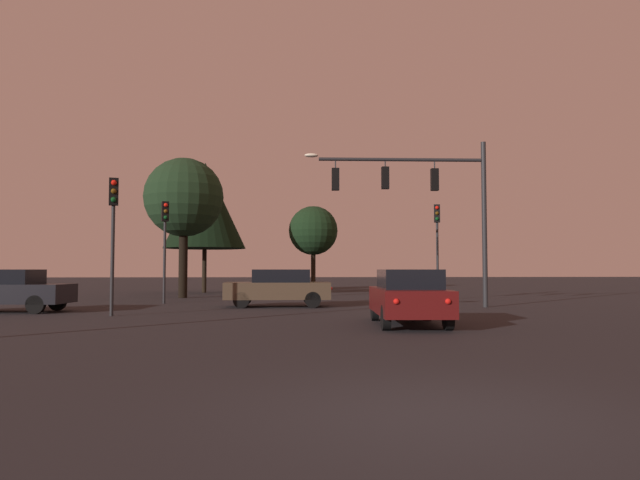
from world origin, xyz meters
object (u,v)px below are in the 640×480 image
(traffic_light_corner_right, at_px, (113,218))
(tree_left_far, at_px, (313,231))
(traffic_signal_mast_arm, at_px, (425,192))
(car_crossing_right, at_px, (7,290))
(traffic_light_median, at_px, (437,233))
(tree_center_horizon, at_px, (184,198))
(traffic_light_corner_left, at_px, (165,231))
(tree_behind_sign, at_px, (205,205))
(car_crossing_left, at_px, (278,287))
(car_nearside_lane, at_px, (408,296))

(traffic_light_corner_right, relative_size, tree_left_far, 0.72)
(traffic_signal_mast_arm, relative_size, car_crossing_right, 1.68)
(traffic_signal_mast_arm, xyz_separation_m, traffic_light_median, (2.05, 5.50, -1.28))
(traffic_light_median, height_order, tree_center_horizon, tree_center_horizon)
(traffic_light_corner_left, distance_m, car_crossing_right, 7.15)
(tree_behind_sign, distance_m, tree_left_far, 8.89)
(car_crossing_left, xyz_separation_m, tree_center_horizon, (-5.06, 7.72, 4.57))
(traffic_signal_mast_arm, bearing_deg, traffic_light_corner_left, 162.38)
(tree_behind_sign, xyz_separation_m, tree_left_far, (7.47, 4.63, -1.33))
(car_crossing_left, xyz_separation_m, tree_left_far, (2.68, 19.32, 3.62))
(tree_behind_sign, relative_size, tree_left_far, 1.37)
(traffic_light_median, bearing_deg, car_crossing_right, -158.56)
(traffic_light_corner_left, distance_m, traffic_light_median, 13.23)
(car_nearside_lane, bearing_deg, traffic_light_corner_right, 157.24)
(car_crossing_left, bearing_deg, car_crossing_right, -167.11)
(car_crossing_right, bearing_deg, traffic_light_median, 21.44)
(tree_behind_sign, bearing_deg, traffic_light_corner_left, -91.46)
(car_crossing_right, height_order, tree_center_horizon, tree_center_horizon)
(traffic_light_median, relative_size, car_crossing_left, 1.10)
(car_nearside_lane, distance_m, car_crossing_right, 14.41)
(traffic_signal_mast_arm, height_order, tree_center_horizon, tree_center_horizon)
(traffic_signal_mast_arm, relative_size, tree_behind_sign, 0.86)
(tree_left_far, bearing_deg, tree_behind_sign, -148.21)
(traffic_light_corner_left, distance_m, tree_left_far, 18.37)
(traffic_light_corner_left, bearing_deg, traffic_signal_mast_arm, -17.62)
(traffic_signal_mast_arm, relative_size, car_nearside_lane, 1.70)
(tree_left_far, bearing_deg, traffic_light_median, -70.05)
(tree_behind_sign, bearing_deg, car_nearside_lane, -69.92)
(car_nearside_lane, height_order, car_crossing_left, same)
(car_crossing_left, bearing_deg, traffic_signal_mast_arm, -7.51)
(tree_center_horizon, bearing_deg, car_nearside_lane, -61.42)
(traffic_light_median, height_order, tree_behind_sign, tree_behind_sign)
(traffic_light_corner_right, bearing_deg, car_nearside_lane, -22.76)
(traffic_light_median, xyz_separation_m, car_crossing_right, (-17.64, -6.93, -2.57))
(tree_center_horizon, bearing_deg, car_crossing_left, -56.73)
(tree_behind_sign, distance_m, tree_center_horizon, 6.99)
(car_crossing_right, xyz_separation_m, tree_left_far, (12.34, 21.53, 3.62))
(tree_left_far, bearing_deg, tree_center_horizon, -123.72)
(traffic_light_corner_left, bearing_deg, tree_center_horizon, 89.65)
(car_crossing_right, distance_m, tree_behind_sign, 18.27)
(car_crossing_left, xyz_separation_m, car_crossing_right, (-9.66, -2.21, -0.00))
(traffic_light_corner_right, xyz_separation_m, tree_behind_sign, (0.66, 18.96, 2.54))
(tree_left_far, xyz_separation_m, tree_center_horizon, (-7.74, -11.60, 0.95))
(traffic_light_corner_left, xyz_separation_m, tree_behind_sign, (0.30, 11.97, 2.51))
(traffic_light_corner_left, bearing_deg, tree_behind_sign, 88.54)
(car_nearside_lane, bearing_deg, traffic_light_corner_left, 128.69)
(traffic_light_corner_left, relative_size, traffic_light_corner_right, 1.01)
(traffic_light_median, bearing_deg, tree_center_horizon, 167.04)
(traffic_signal_mast_arm, xyz_separation_m, car_crossing_left, (-5.93, 0.78, -3.86))
(traffic_light_corner_left, relative_size, traffic_light_median, 0.96)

